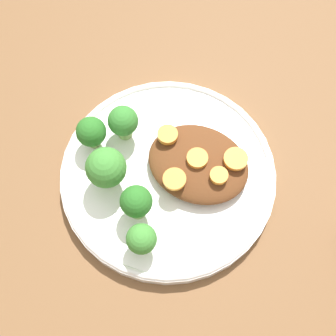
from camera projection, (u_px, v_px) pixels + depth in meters
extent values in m
plane|color=brown|center=(168.00, 178.00, 0.55)|extent=(4.00, 4.00, 0.00)
cylinder|color=white|center=(168.00, 176.00, 0.54)|extent=(0.25, 0.25, 0.02)
torus|color=white|center=(168.00, 173.00, 0.54)|extent=(0.25, 0.25, 0.01)
ellipsoid|color=#5B3319|center=(198.00, 164.00, 0.53)|extent=(0.12, 0.10, 0.02)
cylinder|color=#7FA85B|center=(137.00, 208.00, 0.51)|extent=(0.02, 0.02, 0.02)
sphere|color=#286B23|center=(136.00, 201.00, 0.49)|extent=(0.03, 0.03, 0.03)
cylinder|color=#759E51|center=(142.00, 243.00, 0.50)|extent=(0.01, 0.01, 0.02)
sphere|color=#3D8433|center=(141.00, 239.00, 0.48)|extent=(0.03, 0.03, 0.03)
cylinder|color=#7FA85B|center=(109.00, 176.00, 0.52)|extent=(0.02, 0.02, 0.03)
sphere|color=#3D8433|center=(106.00, 168.00, 0.50)|extent=(0.04, 0.04, 0.04)
cylinder|color=#7FA85B|center=(125.00, 129.00, 0.55)|extent=(0.02, 0.02, 0.02)
sphere|color=#337A2D|center=(123.00, 121.00, 0.53)|extent=(0.03, 0.03, 0.03)
cylinder|color=#759E51|center=(93.00, 140.00, 0.54)|extent=(0.01, 0.01, 0.02)
sphere|color=#286B23|center=(90.00, 133.00, 0.52)|extent=(0.03, 0.03, 0.03)
cylinder|color=orange|center=(168.00, 135.00, 0.53)|extent=(0.02, 0.02, 0.01)
cylinder|color=orange|center=(174.00, 179.00, 0.51)|extent=(0.03, 0.03, 0.01)
cylinder|color=orange|center=(236.00, 159.00, 0.51)|extent=(0.03, 0.03, 0.01)
cylinder|color=orange|center=(219.00, 176.00, 0.51)|extent=(0.02, 0.02, 0.01)
cylinder|color=orange|center=(197.00, 158.00, 0.51)|extent=(0.02, 0.02, 0.01)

